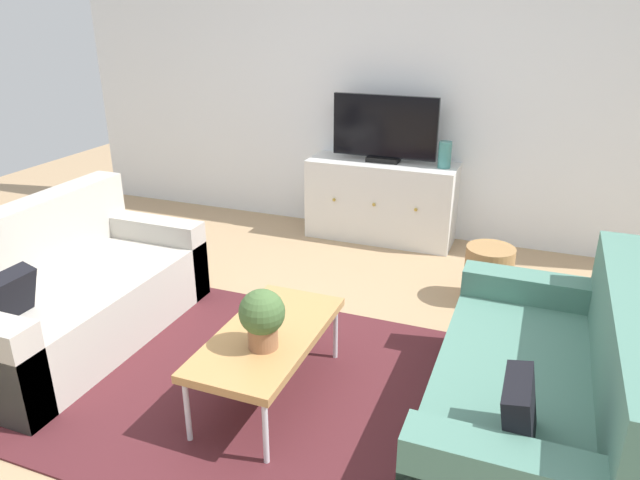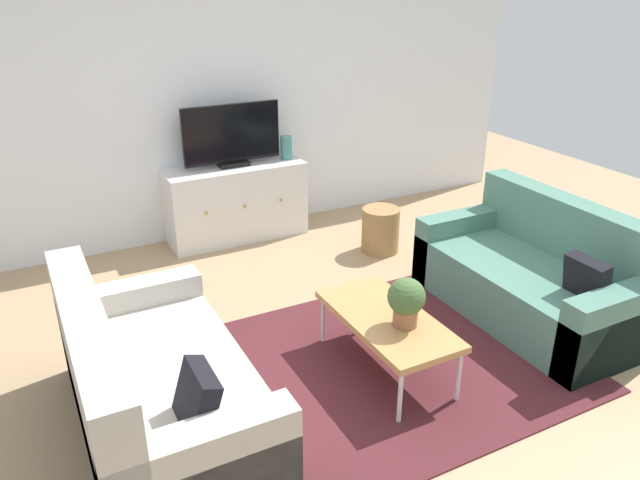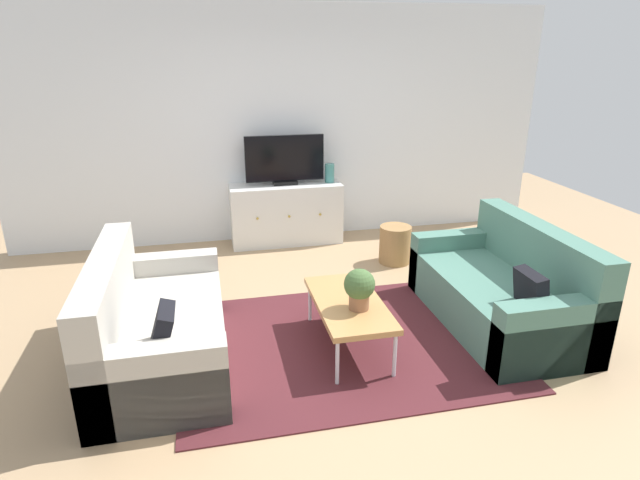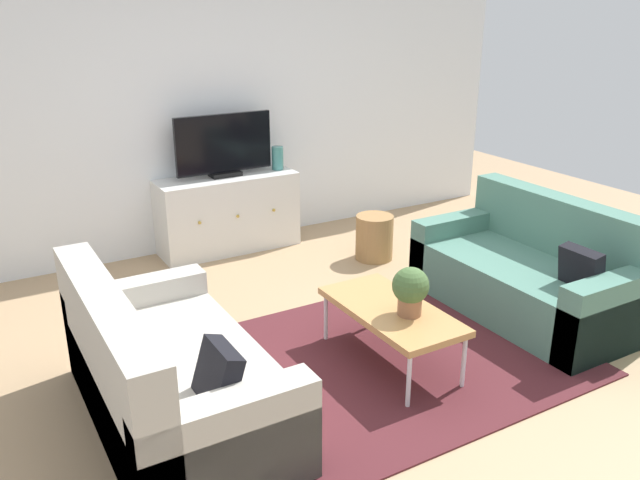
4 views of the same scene
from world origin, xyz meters
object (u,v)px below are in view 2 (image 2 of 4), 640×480
at_px(glass_vase, 286,147).
at_px(tv_console, 236,202).
at_px(potted_plant, 406,300).
at_px(coffee_table, 387,321).
at_px(wicker_basket, 380,230).
at_px(couch_left_side, 148,392).
at_px(flat_screen_tv, 232,136).
at_px(couch_right_side, 539,279).

bearing_deg(glass_vase, tv_console, -180.00).
bearing_deg(potted_plant, coffee_table, 106.65).
relative_size(potted_plant, glass_vase, 1.40).
height_order(potted_plant, wicker_basket, potted_plant).
distance_m(couch_left_side, coffee_table, 1.48).
height_order(tv_console, wicker_basket, tv_console).
relative_size(potted_plant, flat_screen_tv, 0.34).
bearing_deg(potted_plant, flat_screen_tv, 92.71).
bearing_deg(wicker_basket, couch_right_side, -73.39).
bearing_deg(couch_left_side, potted_plant, -8.56).
height_order(couch_right_side, tv_console, couch_right_side).
height_order(couch_right_side, potted_plant, couch_right_side).
bearing_deg(glass_vase, couch_left_side, -128.98).
bearing_deg(tv_console, flat_screen_tv, 90.00).
bearing_deg(couch_left_side, wicker_basket, 31.16).
xyz_separation_m(glass_vase, wicker_basket, (0.52, -0.90, -0.62)).
distance_m(tv_console, flat_screen_tv, 0.64).
bearing_deg(potted_plant, glass_vase, 81.11).
distance_m(coffee_table, flat_screen_tv, 2.57).
bearing_deg(coffee_table, wicker_basket, 58.48).
bearing_deg(tv_console, wicker_basket, -40.68).
xyz_separation_m(couch_right_side, tv_console, (-1.49, 2.37, 0.08)).
relative_size(couch_left_side, coffee_table, 1.65).
distance_m(tv_console, glass_vase, 0.71).
bearing_deg(couch_right_side, flat_screen_tv, 121.85).
xyz_separation_m(couch_right_side, glass_vase, (-0.96, 2.37, 0.54)).
height_order(coffee_table, wicker_basket, wicker_basket).
bearing_deg(tv_console, couch_right_side, -57.93).
bearing_deg(glass_vase, couch_right_side, -68.06).
bearing_deg(couch_right_side, wicker_basket, 106.61).
xyz_separation_m(coffee_table, tv_console, (-0.08, 2.47, -0.01)).
relative_size(flat_screen_tv, wicker_basket, 2.22).
bearing_deg(wicker_basket, couch_left_side, -148.84).
xyz_separation_m(couch_left_side, couch_right_side, (2.88, 0.00, 0.00)).
height_order(couch_right_side, wicker_basket, couch_right_side).
bearing_deg(coffee_table, couch_right_side, 3.92).
height_order(couch_left_side, tv_console, couch_left_side).
bearing_deg(potted_plant, tv_console, 92.73).
bearing_deg(couch_right_side, glass_vase, 111.94).
distance_m(couch_right_side, coffee_table, 1.41).
bearing_deg(potted_plant, couch_left_side, 171.44).
bearing_deg(couch_right_side, potted_plant, -170.51).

